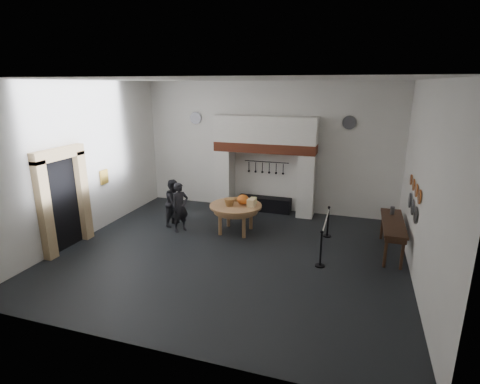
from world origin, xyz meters
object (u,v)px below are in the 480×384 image
(barrier_post_far, at_px, (328,222))
(work_table, at_px, (236,206))
(iron_range, at_px, (264,204))
(visitor_near, at_px, (180,207))
(barrier_post_near, at_px, (321,250))
(visitor_far, at_px, (174,203))
(side_table, at_px, (393,222))

(barrier_post_far, bearing_deg, work_table, -170.07)
(iron_range, distance_m, work_table, 2.32)
(iron_range, relative_size, work_table, 1.20)
(visitor_near, distance_m, barrier_post_near, 4.52)
(iron_range, height_order, visitor_near, visitor_near)
(barrier_post_near, bearing_deg, iron_range, 122.50)
(barrier_post_near, bearing_deg, work_table, 150.83)
(visitor_near, distance_m, visitor_far, 0.57)
(side_table, bearing_deg, barrier_post_far, 160.09)
(visitor_far, bearing_deg, side_table, -84.10)
(work_table, xyz_separation_m, side_table, (4.45, -0.15, 0.03))
(visitor_near, bearing_deg, work_table, -40.91)
(work_table, relative_size, visitor_near, 1.03)
(work_table, distance_m, visitor_far, 2.05)
(iron_range, height_order, side_table, side_table)
(work_table, distance_m, barrier_post_far, 2.80)
(visitor_far, bearing_deg, iron_range, -39.95)
(work_table, bearing_deg, visitor_near, -164.92)
(work_table, bearing_deg, visitor_far, -178.74)
(iron_range, xyz_separation_m, barrier_post_far, (2.38, -1.74, 0.20))
(iron_range, relative_size, side_table, 0.86)
(visitor_far, height_order, barrier_post_near, visitor_far)
(side_table, bearing_deg, barrier_post_near, -141.32)
(work_table, height_order, side_table, side_table)
(visitor_near, bearing_deg, barrier_post_far, -44.10)
(work_table, distance_m, barrier_post_near, 3.15)
(barrier_post_near, bearing_deg, visitor_near, 166.18)
(barrier_post_near, bearing_deg, barrier_post_far, 90.00)
(visitor_near, height_order, side_table, visitor_near)
(side_table, relative_size, barrier_post_far, 2.44)
(iron_range, height_order, barrier_post_far, barrier_post_far)
(iron_range, bearing_deg, visitor_far, -136.74)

